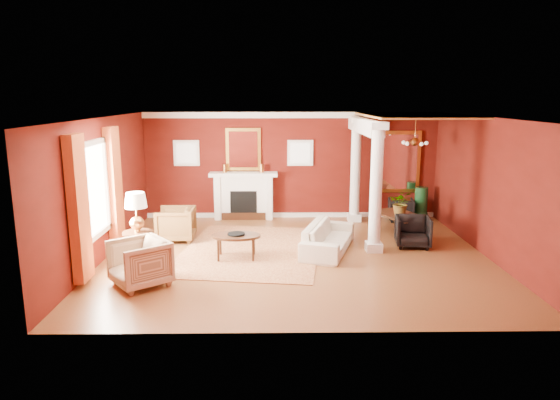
{
  "coord_description": "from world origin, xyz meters",
  "views": [
    {
      "loc": [
        -0.49,
        -10.1,
        3.33
      ],
      "look_at": [
        -0.35,
        0.3,
        1.15
      ],
      "focal_mm": 32.0,
      "sensor_mm": 36.0,
      "label": 1
    }
  ],
  "objects_px": {
    "armchair_leopard": "(176,222)",
    "dining_table": "(401,219)",
    "sofa": "(328,233)",
    "armchair_stripe": "(140,261)",
    "side_table": "(137,217)",
    "coffee_table": "(236,237)"
  },
  "relations": [
    {
      "from": "armchair_leopard",
      "to": "coffee_table",
      "type": "xyz_separation_m",
      "value": [
        1.51,
        -1.35,
        0.03
      ]
    },
    {
      "from": "sofa",
      "to": "armchair_stripe",
      "type": "height_order",
      "value": "armchair_stripe"
    },
    {
      "from": "armchair_leopard",
      "to": "coffee_table",
      "type": "relative_size",
      "value": 0.85
    },
    {
      "from": "armchair_leopard",
      "to": "dining_table",
      "type": "xyz_separation_m",
      "value": [
        5.4,
        0.41,
        -0.03
      ]
    },
    {
      "from": "armchair_leopard",
      "to": "sofa",
      "type": "bearing_deg",
      "value": 75.33
    },
    {
      "from": "armchair_leopard",
      "to": "armchair_stripe",
      "type": "xyz_separation_m",
      "value": [
        -0.09,
        -2.84,
        0.03
      ]
    },
    {
      "from": "sofa",
      "to": "armchair_stripe",
      "type": "xyz_separation_m",
      "value": [
        -3.57,
        -1.99,
        0.06
      ]
    },
    {
      "from": "coffee_table",
      "to": "dining_table",
      "type": "xyz_separation_m",
      "value": [
        3.88,
        1.76,
        -0.06
      ]
    },
    {
      "from": "sofa",
      "to": "coffee_table",
      "type": "height_order",
      "value": "sofa"
    },
    {
      "from": "dining_table",
      "to": "armchair_leopard",
      "type": "bearing_deg",
      "value": 73.15
    },
    {
      "from": "armchair_stripe",
      "to": "armchair_leopard",
      "type": "bearing_deg",
      "value": 140.08
    },
    {
      "from": "armchair_stripe",
      "to": "dining_table",
      "type": "bearing_deg",
      "value": 82.6
    },
    {
      "from": "armchair_stripe",
      "to": "dining_table",
      "type": "height_order",
      "value": "armchair_stripe"
    },
    {
      "from": "side_table",
      "to": "dining_table",
      "type": "xyz_separation_m",
      "value": [
        5.81,
        2.14,
        -0.59
      ]
    },
    {
      "from": "armchair_stripe",
      "to": "dining_table",
      "type": "relative_size",
      "value": 0.63
    },
    {
      "from": "armchair_leopard",
      "to": "dining_table",
      "type": "height_order",
      "value": "armchair_leopard"
    },
    {
      "from": "sofa",
      "to": "armchair_leopard",
      "type": "bearing_deg",
      "value": 94.13
    },
    {
      "from": "armchair_leopard",
      "to": "side_table",
      "type": "xyz_separation_m",
      "value": [
        -0.41,
        -1.73,
        0.56
      ]
    },
    {
      "from": "armchair_leopard",
      "to": "coffee_table",
      "type": "height_order",
      "value": "armchair_leopard"
    },
    {
      "from": "sofa",
      "to": "dining_table",
      "type": "relative_size",
      "value": 1.43
    },
    {
      "from": "coffee_table",
      "to": "side_table",
      "type": "xyz_separation_m",
      "value": [
        -1.92,
        -0.38,
        0.53
      ]
    },
    {
      "from": "dining_table",
      "to": "side_table",
      "type": "bearing_deg",
      "value": 89.06
    }
  ]
}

